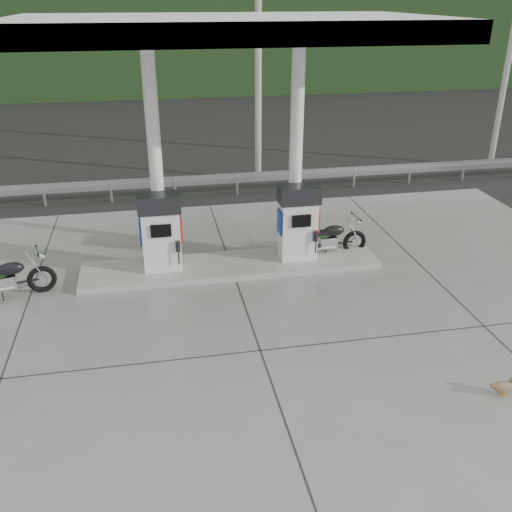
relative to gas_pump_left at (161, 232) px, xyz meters
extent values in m
plane|color=black|center=(1.60, -2.50, -1.07)|extent=(160.00, 160.00, 0.00)
cube|color=slate|center=(1.60, -2.50, -1.06)|extent=(18.00, 14.00, 0.02)
cube|color=gray|center=(1.60, 0.00, -0.98)|extent=(7.00, 1.40, 0.15)
cylinder|color=white|center=(0.00, 0.40, 1.60)|extent=(0.30, 0.30, 5.00)
cylinder|color=white|center=(3.20, 0.40, 1.60)|extent=(0.30, 0.30, 5.00)
cube|color=white|center=(1.60, 0.00, 4.30)|extent=(8.50, 5.00, 0.40)
cube|color=black|center=(1.60, 9.00, -1.07)|extent=(60.00, 7.00, 0.01)
cylinder|color=#999994|center=(3.60, 7.00, 2.93)|extent=(0.22, 0.22, 8.00)
cylinder|color=#999994|center=(12.60, 7.00, 2.93)|extent=(0.22, 0.22, 8.00)
cube|color=black|center=(1.60, 27.50, 1.93)|extent=(80.00, 6.00, 6.00)
camera|label=1|loc=(-0.12, -12.09, 4.91)|focal=40.00mm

